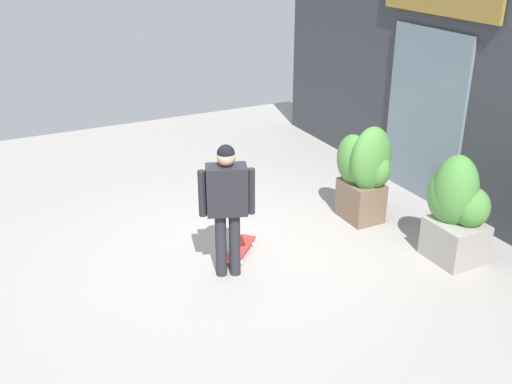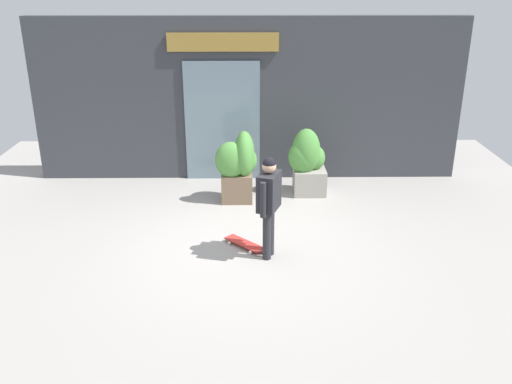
{
  "view_description": "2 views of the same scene",
  "coord_description": "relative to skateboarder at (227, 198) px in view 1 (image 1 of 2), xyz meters",
  "views": [
    {
      "loc": [
        5.88,
        -2.76,
        3.77
      ],
      "look_at": [
        0.12,
        0.1,
        0.9
      ],
      "focal_mm": 41.9,
      "sensor_mm": 36.0,
      "label": 1
    },
    {
      "loc": [
        0.03,
        -7.93,
        4.11
      ],
      "look_at": [
        0.12,
        0.1,
        0.9
      ],
      "focal_mm": 38.51,
      "sensor_mm": 36.0,
      "label": 2
    }
  ],
  "objects": [
    {
      "name": "skateboarder",
      "position": [
        0.0,
        0.0,
        0.0
      ],
      "size": [
        0.4,
        0.6,
        1.62
      ],
      "rotation": [
        0.0,
        0.0,
        2.79
      ],
      "color": "#28282D",
      "rests_on": "ground_plane"
    },
    {
      "name": "planter_box_left",
      "position": [
        0.85,
        2.63,
        -0.31
      ],
      "size": [
        0.75,
        0.6,
        1.33
      ],
      "color": "gray",
      "rests_on": "ground_plane"
    },
    {
      "name": "skateboard",
      "position": [
        -0.37,
        0.31,
        -0.93
      ],
      "size": [
        0.67,
        0.67,
        0.08
      ],
      "rotation": [
        0.0,
        0.0,
        2.37
      ],
      "color": "red",
      "rests_on": "ground_plane"
    },
    {
      "name": "ground_plane",
      "position": [
        -0.31,
        0.35,
        -0.99
      ],
      "size": [
        12.0,
        12.0,
        0.0
      ],
      "primitive_type": "plane",
      "color": "#9E9993"
    },
    {
      "name": "planter_box_right",
      "position": [
        -0.49,
        2.25,
        -0.26
      ],
      "size": [
        0.79,
        0.59,
        1.39
      ],
      "color": "brown",
      "rests_on": "ground_plane"
    },
    {
      "name": "building_facade",
      "position": [
        -0.33,
        3.66,
        0.67
      ],
      "size": [
        8.82,
        0.31,
        3.34
      ],
      "color": "#383A3F",
      "rests_on": "ground_plane"
    }
  ]
}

